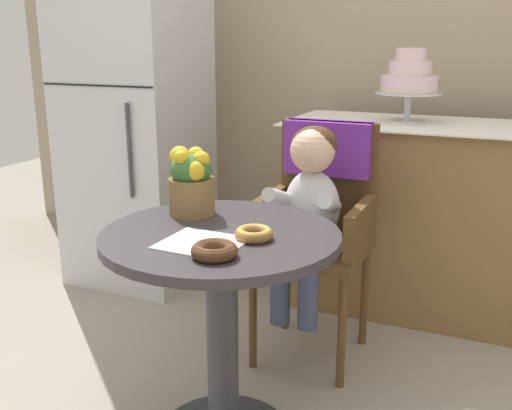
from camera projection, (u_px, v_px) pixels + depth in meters
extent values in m
cube|color=tan|center=(371.00, 24.00, 3.22)|extent=(4.80, 0.10, 2.70)
cylinder|color=#332D33|center=(221.00, 237.00, 1.76)|extent=(0.72, 0.72, 0.03)
cylinder|color=#333338|center=(223.00, 345.00, 1.86)|extent=(0.10, 0.10, 0.69)
cube|color=brown|center=(312.00, 248.00, 2.34)|extent=(0.42, 0.42, 0.04)
cube|color=brown|center=(328.00, 176.00, 2.44)|extent=(0.40, 0.04, 0.46)
cube|color=brown|center=(268.00, 216.00, 2.39)|extent=(0.04, 0.38, 0.18)
cube|color=brown|center=(361.00, 227.00, 2.24)|extent=(0.04, 0.38, 0.18)
cube|color=#6B2893|center=(329.00, 148.00, 2.41)|extent=(0.36, 0.11, 0.22)
cylinder|color=brown|center=(253.00, 315.00, 2.32)|extent=(0.03, 0.03, 0.45)
cylinder|color=brown|center=(342.00, 333.00, 2.18)|extent=(0.03, 0.03, 0.45)
cylinder|color=brown|center=(285.00, 282.00, 2.64)|extent=(0.03, 0.03, 0.45)
cylinder|color=brown|center=(364.00, 295.00, 2.50)|extent=(0.03, 0.03, 0.45)
ellipsoid|color=silver|center=(312.00, 208.00, 2.28)|extent=(0.22, 0.16, 0.30)
sphere|color=#E0B293|center=(313.00, 150.00, 2.21)|extent=(0.17, 0.17, 0.17)
ellipsoid|color=#4C2D19|center=(314.00, 144.00, 2.22)|extent=(0.17, 0.17, 0.14)
cylinder|color=silver|center=(281.00, 198.00, 2.22)|extent=(0.08, 0.23, 0.13)
sphere|color=#E0B293|center=(276.00, 222.00, 2.17)|extent=(0.06, 0.06, 0.06)
cylinder|color=silver|center=(329.00, 204.00, 2.15)|extent=(0.08, 0.23, 0.13)
sphere|color=#E0B293|center=(320.00, 227.00, 2.11)|extent=(0.06, 0.06, 0.06)
cylinder|color=#3F4760|center=(291.00, 239.00, 2.26)|extent=(0.09, 0.22, 0.09)
cylinder|color=#3F4760|center=(280.00, 291.00, 2.21)|extent=(0.08, 0.08, 0.26)
cylinder|color=#3F4760|center=(318.00, 243.00, 2.22)|extent=(0.09, 0.22, 0.09)
cylinder|color=#3F4760|center=(308.00, 296.00, 2.17)|extent=(0.08, 0.08, 0.26)
cube|color=white|center=(203.00, 243.00, 1.65)|extent=(0.23, 0.21, 0.00)
torus|color=#936033|center=(254.00, 234.00, 1.69)|extent=(0.11, 0.11, 0.03)
torus|color=gold|center=(254.00, 231.00, 1.68)|extent=(0.10, 0.10, 0.02)
torus|color=#4C2D19|center=(214.00, 251.00, 1.55)|extent=(0.13, 0.13, 0.04)
torus|color=#512D1E|center=(214.00, 247.00, 1.54)|extent=(0.11, 0.11, 0.02)
cylinder|color=brown|center=(192.00, 196.00, 1.92)|extent=(0.15, 0.15, 0.12)
ellipsoid|color=#38662D|center=(191.00, 169.00, 1.89)|extent=(0.14, 0.14, 0.10)
sphere|color=gold|center=(201.00, 160.00, 1.88)|extent=(0.06, 0.06, 0.06)
sphere|color=gold|center=(200.00, 162.00, 1.90)|extent=(0.06, 0.06, 0.06)
sphere|color=gold|center=(196.00, 155.00, 1.93)|extent=(0.06, 0.06, 0.06)
sphere|color=gold|center=(180.00, 156.00, 1.92)|extent=(0.07, 0.07, 0.07)
sphere|color=gold|center=(180.00, 166.00, 1.89)|extent=(0.05, 0.05, 0.05)
sphere|color=gold|center=(181.00, 157.00, 1.85)|extent=(0.05, 0.05, 0.05)
sphere|color=gold|center=(195.00, 171.00, 1.86)|extent=(0.07, 0.07, 0.07)
cube|color=olive|center=(451.00, 221.00, 2.77)|extent=(1.50, 0.56, 0.90)
cube|color=white|center=(460.00, 126.00, 2.64)|extent=(1.56, 0.62, 0.01)
cylinder|color=silver|center=(406.00, 121.00, 2.73)|extent=(0.16, 0.16, 0.01)
cylinder|color=silver|center=(407.00, 107.00, 2.71)|extent=(0.03, 0.03, 0.12)
cylinder|color=silver|center=(408.00, 93.00, 2.70)|extent=(0.30, 0.30, 0.01)
cylinder|color=silver|center=(409.00, 84.00, 2.69)|extent=(0.26, 0.25, 0.08)
cylinder|color=beige|center=(409.00, 90.00, 2.69)|extent=(0.26, 0.26, 0.01)
cylinder|color=silver|center=(410.00, 68.00, 2.67)|extent=(0.19, 0.19, 0.06)
cylinder|color=beige|center=(410.00, 73.00, 2.67)|extent=(0.19, 0.19, 0.01)
cylinder|color=silver|center=(411.00, 54.00, 2.65)|extent=(0.14, 0.14, 0.06)
cylinder|color=beige|center=(411.00, 59.00, 2.66)|extent=(0.14, 0.14, 0.01)
cube|color=silver|center=(136.00, 123.00, 3.09)|extent=(0.64, 0.60, 1.70)
cube|color=black|center=(96.00, 85.00, 2.77)|extent=(0.63, 0.01, 0.01)
cylinder|color=#3F3F44|center=(129.00, 151.00, 2.77)|extent=(0.02, 0.02, 0.45)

